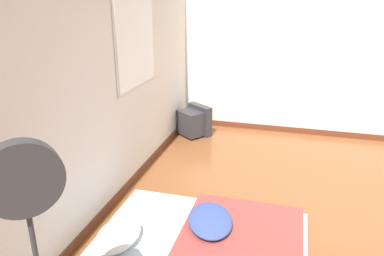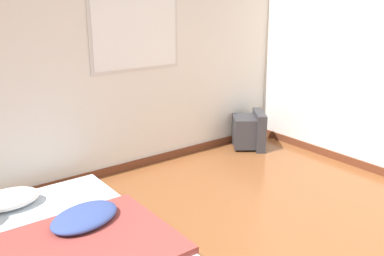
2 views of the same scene
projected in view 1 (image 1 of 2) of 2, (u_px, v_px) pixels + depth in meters
ground_plane at (379, 239)px, 3.43m from camera, size 20.00×20.00×0.00m
wall_back at (107, 83)px, 3.66m from camera, size 7.66×0.08×2.60m
wall_right at (360, 54)px, 5.39m from camera, size 0.08×7.63×2.60m
mattress_bed at (202, 244)px, 3.19m from camera, size 1.29×1.75×0.30m
crt_tv at (194, 121)px, 5.84m from camera, size 0.56×0.57×0.47m
standing_fan at (30, 221)px, 1.86m from camera, size 0.34×0.33×1.49m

